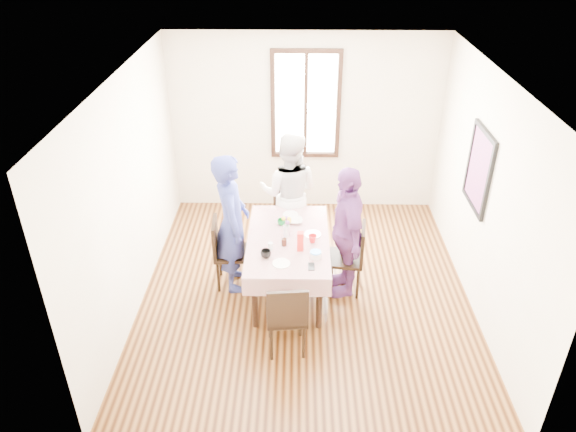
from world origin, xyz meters
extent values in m
plane|color=black|center=(0.00, 0.00, 0.00)|extent=(4.50, 4.50, 0.00)
plane|color=beige|center=(0.00, 2.25, 1.35)|extent=(4.00, 0.00, 4.00)
plane|color=beige|center=(2.00, 0.00, 1.35)|extent=(0.00, 4.50, 4.50)
cube|color=black|center=(0.00, 2.23, 1.65)|extent=(1.02, 0.06, 1.62)
cube|color=white|center=(0.00, 2.24, 1.65)|extent=(0.90, 0.02, 1.50)
cube|color=red|center=(1.98, 0.30, 1.55)|extent=(0.04, 0.76, 0.96)
cube|color=black|center=(-0.22, 0.02, 0.38)|extent=(0.84, 1.47, 0.75)
cube|color=#600813|center=(-0.22, 0.02, 0.76)|extent=(0.96, 1.59, 0.01)
cube|color=black|center=(-0.92, 0.15, 0.46)|extent=(0.45, 0.45, 0.91)
cube|color=black|center=(0.48, 0.06, 0.46)|extent=(0.47, 0.47, 0.91)
cube|color=black|center=(-0.22, 1.02, 0.46)|extent=(0.45, 0.45, 0.91)
cube|color=black|center=(-0.22, -0.99, 0.46)|extent=(0.46, 0.46, 0.91)
imported|color=navy|center=(-0.90, 0.15, 0.88)|extent=(0.52, 0.70, 1.77)
imported|color=silver|center=(-0.22, 1.01, 0.84)|extent=(0.91, 0.76, 1.69)
imported|color=#71377D|center=(0.46, 0.06, 0.84)|extent=(0.54, 1.03, 1.67)
imported|color=black|center=(-0.46, -0.38, 0.81)|extent=(0.15, 0.15, 0.09)
imported|color=red|center=(0.07, -0.06, 0.81)|extent=(0.14, 0.14, 0.09)
imported|color=#0C7226|center=(-0.31, 0.33, 0.80)|extent=(0.12, 0.12, 0.08)
imported|color=white|center=(-0.14, 0.38, 0.79)|extent=(0.19, 0.19, 0.05)
cube|color=red|center=(-0.07, -0.22, 0.88)|extent=(0.07, 0.07, 0.23)
cylinder|color=white|center=(0.10, -0.37, 0.80)|extent=(0.13, 0.13, 0.07)
cylinder|color=black|center=(-0.26, -0.13, 0.81)|extent=(0.06, 0.06, 0.09)
cylinder|color=silver|center=(-0.41, -0.22, 0.80)|extent=(0.06, 0.06, 0.09)
cube|color=black|center=(0.05, -0.55, 0.77)|extent=(0.07, 0.14, 0.01)
cylinder|color=silver|center=(-0.24, 0.07, 0.84)|extent=(0.07, 0.07, 0.15)
cylinder|color=white|center=(0.07, 0.10, 0.77)|extent=(0.20, 0.20, 0.01)
cylinder|color=white|center=(-0.19, 0.57, 0.77)|extent=(0.20, 0.20, 0.01)
cylinder|color=white|center=(-0.28, -0.51, 0.77)|extent=(0.20, 0.20, 0.01)
cylinder|color=blue|center=(0.10, -0.37, 0.84)|extent=(0.12, 0.12, 0.01)
camera|label=1|loc=(-0.12, -5.38, 4.23)|focal=33.79mm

